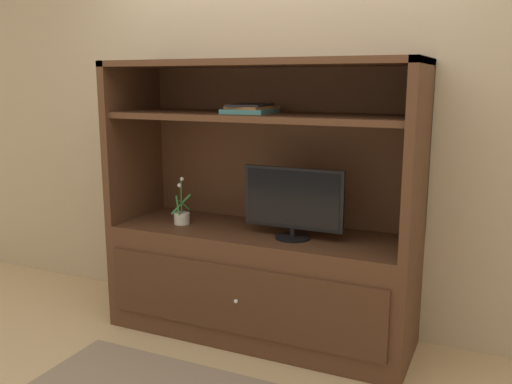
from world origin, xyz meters
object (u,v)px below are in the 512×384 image
object	(u,v)px
media_console	(260,254)
tv_monitor	(293,202)
potted_plant	(182,216)
magazine_stack	(251,109)

from	to	relation	value
media_console	tv_monitor	size ratio (longest dim) A/B	3.12
tv_monitor	potted_plant	size ratio (longest dim) A/B	1.96
media_console	tv_monitor	distance (m)	0.44
tv_monitor	potted_plant	bearing A→B (deg)	179.13
media_console	tv_monitor	xyz separation A→B (m)	(0.24, -0.07, 0.37)
tv_monitor	magazine_stack	size ratio (longest dim) A/B	1.83
tv_monitor	potted_plant	world-z (taller)	tv_monitor
media_console	potted_plant	bearing A→B (deg)	-173.27
media_console	tv_monitor	world-z (taller)	media_console
magazine_stack	media_console	bearing A→B (deg)	8.13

